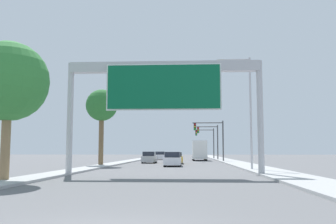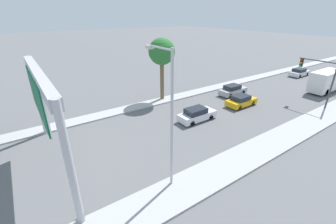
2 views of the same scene
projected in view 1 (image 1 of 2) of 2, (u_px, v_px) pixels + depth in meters
name	position (u px, v px, depth m)	size (l,w,h in m)	color
sidewalk_right	(223.00, 159.00, 66.18)	(3.00, 120.00, 0.15)	#A8A8A8
median_strip_left	(139.00, 159.00, 66.97)	(2.00, 120.00, 0.15)	#A8A8A8
sign_gantry	(164.00, 85.00, 25.35)	(13.31, 0.73, 7.69)	#B2B2B7
car_near_center	(173.00, 159.00, 39.29)	(1.76, 4.45, 1.51)	silver
car_mid_left	(160.00, 156.00, 68.18)	(1.89, 4.38, 1.47)	silver
car_near_left	(149.00, 158.00, 49.49)	(1.73, 4.46, 1.51)	#A5A8AD
car_mid_right	(175.00, 158.00, 46.85)	(1.88, 4.22, 1.44)	gold
truck_box_primary	(199.00, 151.00, 62.36)	(2.32, 8.46, 3.23)	navy
traffic_light_near_intersection	(213.00, 134.00, 54.80)	(4.55, 0.32, 6.01)	#3D3D3F
traffic_light_mid_block	(211.00, 137.00, 64.71)	(3.75, 0.32, 6.07)	#3D3D3F
traffic_light_far_intersection	(208.00, 138.00, 74.65)	(3.87, 0.32, 6.05)	#3D3D3F
palm_tree_foreground	(8.00, 82.00, 19.85)	(4.26, 4.26, 7.44)	#8C704C
palm_tree_background	(102.00, 106.00, 40.75)	(3.44, 3.44, 8.30)	brown
street_lamp_right	(247.00, 103.00, 31.15)	(2.83, 0.28, 9.45)	#B2B2B7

